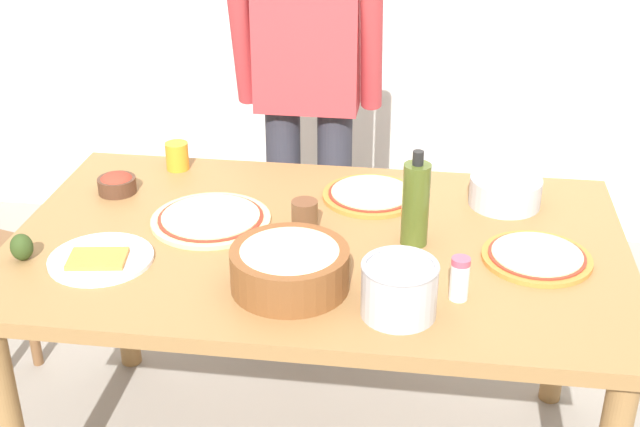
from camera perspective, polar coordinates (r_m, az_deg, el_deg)
dining_table at (r=2.27m, az=-0.17°, el=-3.74°), size 1.60×0.96×0.76m
person_cook at (r=2.86m, az=-0.79°, el=8.84°), size 0.49×0.25×1.62m
pizza_raw_on_board at (r=2.33m, az=-7.30°, el=-0.35°), size 0.32×0.32×0.02m
pizza_cooked_on_tray at (r=2.19m, az=14.29°, el=-2.82°), size 0.27×0.27×0.02m
pizza_second_cooked at (r=2.45m, az=3.44°, el=1.27°), size 0.28×0.28×0.02m
plate_with_slice at (r=2.19m, az=-14.46°, el=-2.95°), size 0.26×0.26×0.02m
popcorn_bowl at (r=1.99m, az=-2.04°, el=-3.42°), size 0.28×0.28×0.11m
mixing_bowl_steel at (r=2.45m, az=12.27°, el=1.45°), size 0.20×0.20×0.08m
small_sauce_bowl at (r=2.54m, az=-13.42°, el=1.98°), size 0.11×0.11×0.06m
olive_oil_bottle at (r=2.17m, az=6.41°, el=0.68°), size 0.07×0.07×0.26m
steel_pot at (r=1.90m, az=5.31°, el=-5.01°), size 0.17×0.17×0.13m
cup_orange at (r=2.65m, az=-9.52°, el=3.81°), size 0.07×0.07×0.08m
cup_small_brown at (r=2.25m, az=-1.03°, el=-0.16°), size 0.07×0.07×0.08m
salt_shaker at (r=1.98m, az=9.31°, el=-4.31°), size 0.04×0.04×0.11m
avocado at (r=2.24m, az=-19.31°, el=-2.13°), size 0.06×0.06×0.07m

